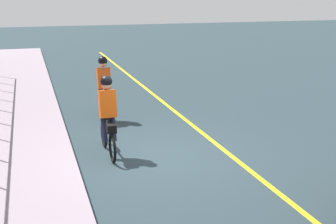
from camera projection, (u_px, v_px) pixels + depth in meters
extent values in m
plane|color=#26363C|center=(158.00, 157.00, 10.05)|extent=(80.00, 80.00, 0.00)
cube|color=yellow|center=(224.00, 150.00, 10.52)|extent=(36.00, 0.12, 0.01)
torus|color=black|center=(101.00, 103.00, 13.50)|extent=(0.66, 0.06, 0.66)
torus|color=black|center=(107.00, 112.00, 12.54)|extent=(0.66, 0.06, 0.66)
cube|color=black|center=(104.00, 99.00, 12.96)|extent=(0.93, 0.04, 0.24)
cylinder|color=black|center=(105.00, 95.00, 12.78)|extent=(0.03, 0.03, 0.35)
cube|color=#DB4C15|center=(104.00, 78.00, 12.70)|extent=(0.34, 0.36, 0.63)
sphere|color=tan|center=(103.00, 63.00, 12.64)|extent=(0.22, 0.22, 0.22)
sphere|color=black|center=(103.00, 61.00, 12.62)|extent=(0.26, 0.26, 0.26)
cylinder|color=#191E38|center=(101.00, 97.00, 12.79)|extent=(0.34, 0.12, 0.65)
cylinder|color=#191E38|center=(108.00, 96.00, 12.85)|extent=(0.34, 0.12, 0.65)
cube|color=black|center=(107.00, 97.00, 12.47)|extent=(0.24, 0.20, 0.18)
torus|color=black|center=(104.00, 133.00, 10.65)|extent=(0.66, 0.06, 0.66)
torus|color=black|center=(112.00, 148.00, 9.68)|extent=(0.66, 0.06, 0.66)
cube|color=black|center=(108.00, 130.00, 10.10)|extent=(0.93, 0.04, 0.24)
cylinder|color=black|center=(109.00, 125.00, 9.92)|extent=(0.03, 0.03, 0.35)
cube|color=#E05310|center=(107.00, 104.00, 9.85)|extent=(0.34, 0.36, 0.63)
sphere|color=tan|center=(106.00, 84.00, 9.78)|extent=(0.22, 0.22, 0.22)
sphere|color=black|center=(106.00, 81.00, 9.76)|extent=(0.26, 0.26, 0.26)
cylinder|color=#191E38|center=(104.00, 127.00, 9.93)|extent=(0.34, 0.12, 0.65)
cylinder|color=#191E38|center=(113.00, 127.00, 9.99)|extent=(0.34, 0.12, 0.65)
cube|color=black|center=(111.00, 128.00, 9.62)|extent=(0.24, 0.20, 0.18)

